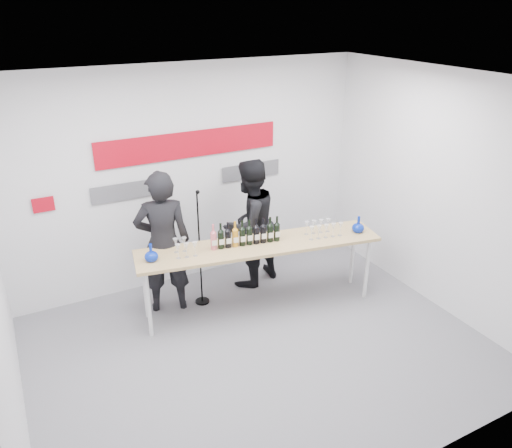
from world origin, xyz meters
name	(u,v)px	position (x,y,z in m)	size (l,w,h in m)	color
ground	(260,348)	(0.00, 0.00, 0.00)	(5.00, 5.00, 0.00)	slate
back_wall	(191,176)	(0.00, 2.00, 1.50)	(5.00, 0.04, 3.00)	silver
signage	(187,156)	(-0.06, 1.97, 1.81)	(3.38, 0.02, 0.79)	#B20718
tasting_table	(260,249)	(0.40, 0.78, 0.85)	(3.12, 1.16, 0.92)	tan
wine_bottles	(246,233)	(0.24, 0.84, 1.08)	(0.88, 0.23, 0.33)	#CC5966
decanter_left	(151,252)	(-0.92, 0.98, 1.03)	(0.16, 0.16, 0.21)	#082399
decanter_right	(358,224)	(1.71, 0.49, 1.03)	(0.16, 0.16, 0.21)	#082399
glasses_left	(184,248)	(-0.53, 0.93, 1.01)	(0.26, 0.26, 0.18)	silver
glasses_right	(322,229)	(1.22, 0.62, 1.01)	(0.46, 0.29, 0.18)	silver
presenter_left	(163,243)	(-0.66, 1.33, 0.94)	(0.68, 0.45, 1.88)	black
presenter_right	(249,224)	(0.59, 1.42, 0.90)	(0.88, 0.68, 1.80)	black
mic_stand	(201,270)	(-0.22, 1.22, 0.49)	(0.19, 0.19, 1.60)	black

